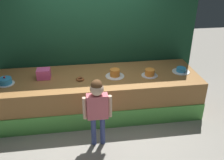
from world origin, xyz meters
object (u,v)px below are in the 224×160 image
object	(u,v)px
child_figure	(97,104)
cake_center_right	(150,73)
donut	(80,79)
pink_box	(44,74)
cake_center_left	(115,73)
cake_far_right	(181,70)
cake_far_left	(5,81)

from	to	relation	value
child_figure	cake_center_right	world-z (taller)	child_figure
child_figure	donut	xyz separation A→B (m)	(-0.24, 0.86, 0.02)
pink_box	cake_center_left	world-z (taller)	pink_box
cake_far_right	cake_far_left	bearing A→B (deg)	-179.20
cake_center_left	pink_box	bearing A→B (deg)	175.27
donut	cake_far_right	size ratio (longest dim) A/B	0.44
cake_far_right	cake_center_left	bearing A→B (deg)	-179.39
pink_box	cake_far_left	xyz separation A→B (m)	(-0.65, -0.14, -0.04)
cake_center_left	cake_center_right	world-z (taller)	cake_center_left
pink_box	donut	world-z (taller)	pink_box
donut	cake_far_right	xyz separation A→B (m)	(1.94, 0.08, 0.01)
pink_box	cake_far_right	distance (m)	2.58
child_figure	cake_center_left	distance (m)	1.01
cake_far_left	cake_center_right	bearing A→B (deg)	-0.73
pink_box	cake_far_right	xyz separation A→B (m)	(2.58, -0.09, -0.06)
pink_box	donut	distance (m)	0.67
cake_center_left	cake_far_right	distance (m)	1.29
cake_center_left	donut	bearing A→B (deg)	-174.09
donut	cake_center_left	world-z (taller)	cake_center_left
donut	cake_center_right	xyz separation A→B (m)	(1.29, 0.00, 0.03)
child_figure	cake_far_left	bearing A→B (deg)	149.71
cake_far_left	cake_center_right	xyz separation A→B (m)	(2.58, -0.03, 0.00)
donut	cake_far_right	bearing A→B (deg)	2.38
cake_center_right	cake_center_left	bearing A→B (deg)	174.36
child_figure	cake_far_left	xyz separation A→B (m)	(-1.53, 0.89, 0.05)
cake_far_left	cake_center_right	distance (m)	2.58
cake_center_right	cake_far_right	world-z (taller)	cake_center_right
pink_box	cake_far_right	world-z (taller)	pink_box
child_figure	cake_center_right	bearing A→B (deg)	39.15
donut	cake_center_left	xyz separation A→B (m)	(0.65, 0.07, 0.04)
child_figure	cake_far_right	xyz separation A→B (m)	(1.70, 0.94, 0.03)
cake_center_left	cake_far_right	xyz separation A→B (m)	(1.29, 0.01, -0.03)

